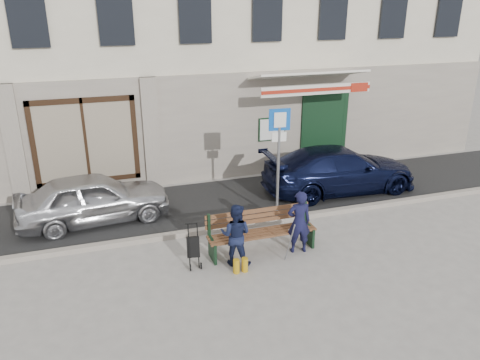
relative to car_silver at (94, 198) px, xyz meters
name	(u,v)px	position (x,y,z in m)	size (l,w,h in m)	color
ground	(255,259)	(3.15, -2.98, -0.62)	(80.00, 80.00, 0.00)	#9E9991
asphalt_lane	(216,203)	(3.15, 0.12, -0.62)	(60.00, 3.20, 0.01)	#282828
curb	(234,226)	(3.15, -1.48, -0.56)	(60.00, 0.18, 0.12)	#9E9384
building	(171,7)	(3.16, 5.48, 4.35)	(20.00, 8.27, 10.00)	beige
car_silver	(94,198)	(0.00, 0.00, 0.00)	(1.47, 3.65, 1.24)	silver
car_navy	(340,169)	(6.76, -0.09, 0.02)	(1.81, 4.45, 1.29)	black
parking_sign	(279,146)	(4.35, -1.27, 1.28)	(0.52, 0.09, 2.81)	gray
bench	(260,233)	(3.36, -2.70, -0.16)	(2.40, 1.17, 0.98)	brown
man	(299,222)	(4.15, -2.95, 0.09)	(0.52, 0.34, 1.42)	black
woman	(236,235)	(2.70, -3.02, 0.05)	(0.65, 0.51, 1.34)	#151B3A
stroller	(193,248)	(1.85, -2.81, -0.22)	(0.30, 0.40, 0.91)	black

